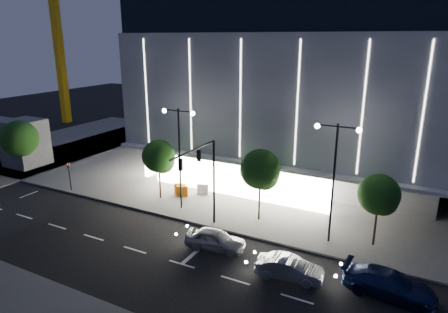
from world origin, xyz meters
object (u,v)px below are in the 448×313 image
Objects in this scene: tree_right at (379,197)px; barrier_a at (182,191)px; street_lamp_east at (335,166)px; tree_left at (159,158)px; tree_mid at (261,171)px; tower_crane at (58,0)px; car_lead at (215,239)px; street_lamp_west at (179,144)px; barrier_c at (180,189)px; traffic_mast at (204,171)px; car_second at (289,268)px; car_third at (389,284)px; ped_signal_far at (69,173)px; barrier_d at (203,189)px.

barrier_a is (-17.43, 1.26, -3.23)m from tree_right.
street_lamp_east is 15.52m from barrier_a.
tree_left is 10.00m from tree_mid.
tower_crane is 7.32× the size of car_lead.
street_lamp_west is 13.00m from street_lamp_east.
tower_crane is 45.41m from barrier_c.
tree_left is 3.94m from barrier_a.
tree_left is at bearing 176.35° from street_lamp_east.
tower_crane reaches higher than traffic_mast.
car_second is 0.80× the size of car_third.
car_third is at bearing -15.37° from tree_left.
tree_right is (9.00, -0.00, -0.45)m from tree_mid.
street_lamp_east is 1.46× the size of tree_mid.
street_lamp_east is (13.00, 0.00, 0.00)m from street_lamp_west.
ped_signal_far is 13.17m from barrier_d.
ped_signal_far is at bearing -164.39° from tree_left.
traffic_mast is 1.62× the size of car_lead.
ped_signal_far is at bearing -174.57° from barrier_d.
tower_crane reaches higher than tree_left.
tower_crane is (-50.92, 22.00, 14.55)m from street_lamp_east.
traffic_mast is 16.35m from ped_signal_far.
tower_crane reaches higher than tree_right.
street_lamp_west is 8.18× the size of barrier_d.
car_third is (4.63, -4.64, -5.19)m from street_lamp_east.
street_lamp_west is 46.19m from tower_crane.
tower_crane is at bearing 51.22° from car_lead.
street_lamp_west reaches higher than barrier_d.
barrier_a is at bearing 39.31° from car_lead.
barrier_d is at bearing 122.05° from traffic_mast.
tree_mid reaches higher than tree_left.
traffic_mast is 0.79× the size of street_lamp_west.
street_lamp_west is 18.96m from car_third.
traffic_mast reaches higher than car_second.
street_lamp_east is at bearing -33.19° from barrier_d.
ped_signal_far is 29.82m from car_third.
ped_signal_far is 0.69× the size of car_lead.
street_lamp_west is 1.46× the size of tree_mid.
traffic_mast is 0.79× the size of street_lamp_east.
tower_crane reaches higher than tree_mid.
tree_mid is 12.54m from car_third.
barrier_d is at bearing 8.79° from barrier_c.
tower_crane is 5.20× the size of tree_mid.
ped_signal_far reaches higher than barrier_a.
tower_crane is (-37.92, 22.00, 14.55)m from street_lamp_west.
traffic_mast reaches higher than barrier_d.
car_second is (-4.13, -6.72, -3.19)m from tree_right.
barrier_c is at bearing 22.71° from ped_signal_far.
tree_right is 18.32m from barrier_c.
tree_right is (28.03, 2.52, 2.00)m from ped_signal_far.
traffic_mast is 1.28× the size of tree_right.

